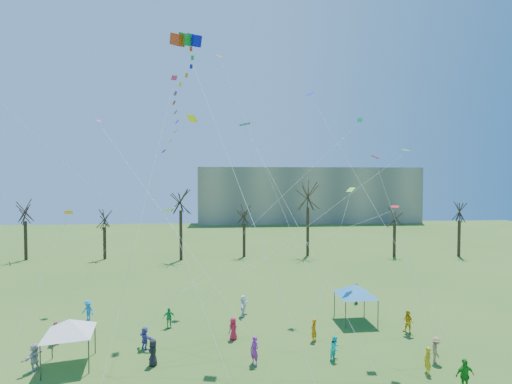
{
  "coord_description": "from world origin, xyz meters",
  "views": [
    {
      "loc": [
        -0.73,
        -16.53,
        11.75
      ],
      "look_at": [
        1.07,
        5.0,
        11.0
      ],
      "focal_mm": 25.0,
      "sensor_mm": 36.0,
      "label": 1
    }
  ],
  "objects": [
    {
      "name": "big_box_kite",
      "position": [
        -3.51,
        7.35,
        16.91
      ],
      "size": [
        4.64,
        6.01,
        22.47
      ],
      "color": "red",
      "rests_on": "ground"
    },
    {
      "name": "bare_tree_row",
      "position": [
        2.2,
        36.55,
        7.13
      ],
      "size": [
        69.55,
        8.1,
        11.62
      ],
      "color": "black",
      "rests_on": "ground"
    },
    {
      "name": "small_kites_aloft",
      "position": [
        0.73,
        11.21,
        14.0
      ],
      "size": [
        30.41,
        19.09,
        33.93
      ],
      "color": "orange",
      "rests_on": "ground"
    },
    {
      "name": "festival_crowd",
      "position": [
        -1.28,
        6.64,
        0.85
      ],
      "size": [
        27.95,
        17.11,
        1.85
      ],
      "color": "red",
      "rests_on": "ground"
    },
    {
      "name": "distant_building",
      "position": [
        22.0,
        82.0,
        7.5
      ],
      "size": [
        60.0,
        14.0,
        15.0
      ],
      "primitive_type": "cube",
      "color": "gray",
      "rests_on": "ground"
    },
    {
      "name": "canopy_tent_blue",
      "position": [
        9.92,
        11.83,
        2.62
      ],
      "size": [
        4.12,
        4.12,
        3.09
      ],
      "color": "#3F3F44",
      "rests_on": "ground"
    },
    {
      "name": "canopy_tent_white",
      "position": [
        -10.59,
        6.42,
        2.53
      ],
      "size": [
        3.91,
        3.91,
        2.99
      ],
      "color": "#3F3F44",
      "rests_on": "ground"
    }
  ]
}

